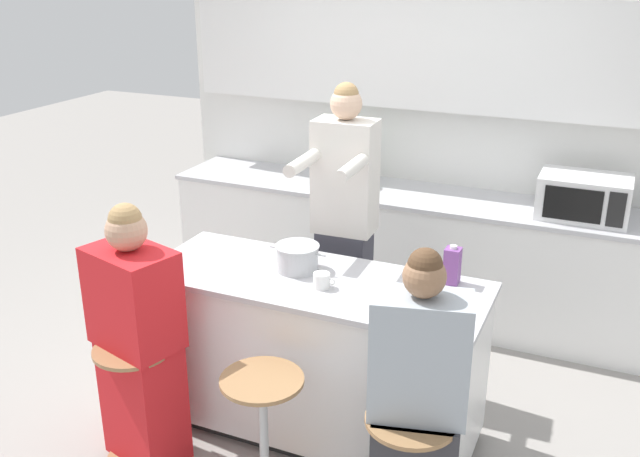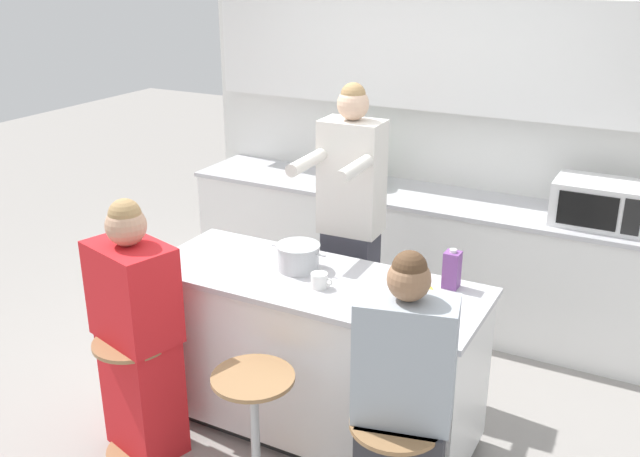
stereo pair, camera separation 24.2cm
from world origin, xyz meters
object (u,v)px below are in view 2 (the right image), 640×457
Objects in this scene: person_cooking at (350,238)px; coffee_cup_near at (319,281)px; kitchen_island at (314,355)px; microwave at (600,203)px; person_wrapped_blanket at (138,337)px; potted_plant at (366,166)px; person_seated_near at (402,422)px; juice_carton at (452,269)px; bar_stool_leftmost at (137,390)px; bar_stool_center at (255,429)px; fruit_bowl at (397,309)px; cooking_pot at (298,257)px; banana_bunch at (423,289)px.

coffee_cup_near is (0.15, -0.67, 0.04)m from person_cooking.
kitchen_island is 2.01m from microwave.
person_wrapped_blanket is 2.18m from potted_plant.
person_seated_near reaches higher than microwave.
potted_plant is (-1.07, 1.34, 0.04)m from juice_carton.
bar_stool_leftmost is at bearing -74.54° from person_wrapped_blanket.
kitchen_island is at bearing -160.26° from juice_carton.
person_wrapped_blanket is at bearing 177.63° from bar_stool_center.
person_seated_near is at bearing -61.82° from potted_plant.
juice_carton is at bearing 72.56° from fruit_bowl.
person_wrapped_blanket is 11.99× the size of coffee_cup_near.
kitchen_island is 7.93× the size of fruit_bowl.
bar_stool_leftmost is 0.47× the size of person_seated_near.
juice_carton is (0.12, 0.40, 0.07)m from fruit_bowl.
person_cooking is 0.69m from coffee_cup_near.
person_wrapped_blanket is at bearing -120.98° from person_cooking.
potted_plant reaches higher than cooking_pot.
person_seated_near reaches higher than banana_bunch.
juice_carton is (0.10, 0.13, 0.07)m from banana_bunch.
person_wrapped_blanket is at bearing -131.72° from microwave.
bar_stool_leftmost is at bearing -148.44° from juice_carton.
coffee_cup_near is at bearing 47.22° from person_wrapped_blanket.
banana_bunch is (0.63, -0.49, 0.02)m from person_cooking.
banana_bunch is at bearing -56.49° from potted_plant.
microwave is (0.64, 1.70, 0.10)m from fruit_bowl.
person_seated_near reaches higher than person_wrapped_blanket.
person_seated_near is 8.88× the size of banana_bunch.
banana_bunch is at bearing -112.87° from microwave.
person_wrapped_blanket is 8.77× the size of banana_bunch.
person_wrapped_blanket is 2.82m from microwave.
juice_carton is at bearing 46.11° from person_wrapped_blanket.
bar_stool_center is 2.40× the size of potted_plant.
microwave is at bearing 61.34° from bar_stool_center.
bar_stool_leftmost is at bearing -139.69° from kitchen_island.
person_cooking is at bearing 62.22° from bar_stool_leftmost.
fruit_bowl is at bearing -19.44° from cooking_pot.
potted_plant reaches higher than bar_stool_center.
person_seated_near is at bearing -63.80° from fruit_bowl.
potted_plant is (-1.14, 2.12, 0.41)m from person_seated_near.
potted_plant reaches higher than fruit_bowl.
bar_stool_leftmost is 0.48× the size of person_wrapped_blanket.
kitchen_island is at bearing -74.90° from potted_plant.
cooking_pot is 0.79m from juice_carton.
microwave is (0.44, 2.09, 0.40)m from person_seated_near.
bar_stool_center is (0.71, 0.02, 0.00)m from bar_stool_leftmost.
banana_bunch is at bearing -125.44° from juice_carton.
juice_carton is at bearing 12.15° from cooking_pot.
fruit_bowl is 1.98m from potted_plant.
coffee_cup_near is (0.78, 0.47, 0.29)m from person_wrapped_blanket.
banana_bunch is (0.48, 0.18, -0.01)m from coffee_cup_near.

